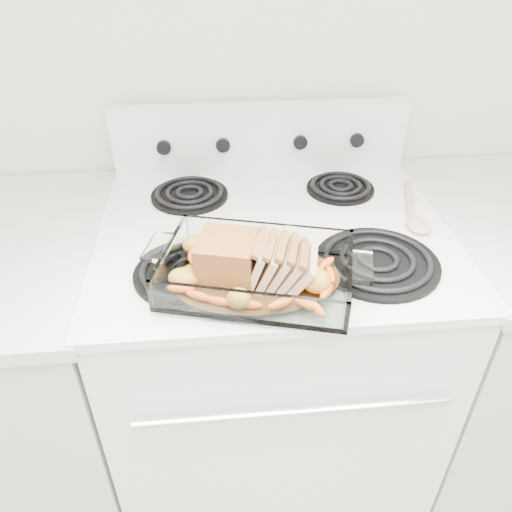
{
  "coord_description": "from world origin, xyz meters",
  "views": [
    {
      "loc": [
        -0.13,
        0.71,
        1.53
      ],
      "look_at": [
        -0.06,
        1.47,
        0.99
      ],
      "focal_mm": 35.0,
      "sensor_mm": 36.0,
      "label": 1
    }
  ],
  "objects": [
    {
      "name": "counter_right",
      "position": [
        0.67,
        1.66,
        0.47
      ],
      "size": [
        0.58,
        0.68,
        0.93
      ],
      "color": "silver",
      "rests_on": "ground"
    },
    {
      "name": "baking_dish",
      "position": [
        -0.06,
        1.45,
        0.96
      ],
      "size": [
        0.34,
        0.23,
        0.07
      ],
      "rotation": [
        0.0,
        0.0,
        -0.27
      ],
      "color": "white",
      "rests_on": "electric_range"
    },
    {
      "name": "pork_roast",
      "position": [
        -0.08,
        1.45,
        0.99
      ],
      "size": [
        0.22,
        0.1,
        0.08
      ],
      "rotation": [
        0.0,
        0.0,
        -0.33
      ],
      "color": "brown",
      "rests_on": "baking_dish"
    },
    {
      "name": "electric_range",
      "position": [
        0.0,
        1.66,
        0.48
      ],
      "size": [
        0.78,
        0.7,
        1.12
      ],
      "color": "white",
      "rests_on": "ground"
    },
    {
      "name": "wooden_spoon",
      "position": [
        0.33,
        1.66,
        0.94
      ],
      "size": [
        0.08,
        0.24,
        0.02
      ],
      "rotation": [
        0.0,
        0.0,
        -0.29
      ],
      "color": "tan",
      "rests_on": "electric_range"
    },
    {
      "name": "counter_left",
      "position": [
        -0.67,
        1.66,
        0.47
      ],
      "size": [
        0.58,
        0.68,
        0.93
      ],
      "color": "silver",
      "rests_on": "ground"
    },
    {
      "name": "roast_vegetables",
      "position": [
        -0.06,
        1.48,
        0.97
      ],
      "size": [
        0.32,
        0.17,
        0.04
      ],
      "rotation": [
        0.0,
        0.0,
        0.37
      ],
      "color": "#FF5616",
      "rests_on": "baking_dish"
    }
  ]
}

